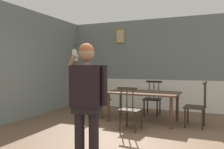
{
  "coord_description": "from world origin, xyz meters",
  "views": [
    {
      "loc": [
        1.14,
        -3.44,
        1.36
      ],
      "look_at": [
        -0.32,
        0.1,
        1.22
      ],
      "focal_mm": 36.33,
      "sensor_mm": 36.0,
      "label": 1
    }
  ],
  "objects_px": {
    "dining_table": "(143,95)",
    "chair_at_table_head": "(99,98)",
    "chair_by_doorway": "(197,106)",
    "chair_opposite_corner": "(153,98)",
    "person_figure": "(87,95)",
    "chair_near_window": "(130,109)"
  },
  "relations": [
    {
      "from": "dining_table",
      "to": "chair_at_table_head",
      "type": "distance_m",
      "value": 1.27
    },
    {
      "from": "dining_table",
      "to": "chair_by_doorway",
      "type": "bearing_deg",
      "value": -3.35
    },
    {
      "from": "chair_at_table_head",
      "to": "chair_opposite_corner",
      "type": "height_order",
      "value": "chair_at_table_head"
    },
    {
      "from": "dining_table",
      "to": "person_figure",
      "type": "height_order",
      "value": "person_figure"
    },
    {
      "from": "chair_opposite_corner",
      "to": "person_figure",
      "type": "distance_m",
      "value": 3.61
    },
    {
      "from": "chair_at_table_head",
      "to": "person_figure",
      "type": "bearing_deg",
      "value": 29.77
    },
    {
      "from": "dining_table",
      "to": "chair_at_table_head",
      "type": "bearing_deg",
      "value": 176.59
    },
    {
      "from": "chair_near_window",
      "to": "person_figure",
      "type": "xyz_separation_m",
      "value": [
        -0.03,
        -1.84,
        0.51
      ]
    },
    {
      "from": "dining_table",
      "to": "chair_by_doorway",
      "type": "height_order",
      "value": "chair_by_doorway"
    },
    {
      "from": "dining_table",
      "to": "chair_near_window",
      "type": "relative_size",
      "value": 1.89
    },
    {
      "from": "chair_by_doorway",
      "to": "chair_opposite_corner",
      "type": "relative_size",
      "value": 1.08
    },
    {
      "from": "dining_table",
      "to": "chair_by_doorway",
      "type": "xyz_separation_m",
      "value": [
        1.25,
        -0.07,
        -0.17
      ]
    },
    {
      "from": "chair_opposite_corner",
      "to": "person_figure",
      "type": "bearing_deg",
      "value": 88.99
    },
    {
      "from": "dining_table",
      "to": "chair_near_window",
      "type": "bearing_deg",
      "value": -93.41
    },
    {
      "from": "chair_opposite_corner",
      "to": "person_figure",
      "type": "height_order",
      "value": "person_figure"
    },
    {
      "from": "chair_at_table_head",
      "to": "person_figure",
      "type": "xyz_separation_m",
      "value": [
        1.17,
        -2.78,
        0.47
      ]
    },
    {
      "from": "dining_table",
      "to": "chair_near_window",
      "type": "distance_m",
      "value": 0.89
    },
    {
      "from": "chair_by_doorway",
      "to": "chair_opposite_corner",
      "type": "height_order",
      "value": "chair_by_doorway"
    },
    {
      "from": "chair_at_table_head",
      "to": "person_figure",
      "type": "height_order",
      "value": "person_figure"
    },
    {
      "from": "dining_table",
      "to": "chair_at_table_head",
      "type": "relative_size",
      "value": 1.68
    },
    {
      "from": "chair_by_doorway",
      "to": "chair_at_table_head",
      "type": "xyz_separation_m",
      "value": [
        -2.51,
        0.15,
        0.01
      ]
    },
    {
      "from": "chair_near_window",
      "to": "chair_opposite_corner",
      "type": "xyz_separation_m",
      "value": [
        0.1,
        1.74,
        0.01
      ]
    }
  ]
}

